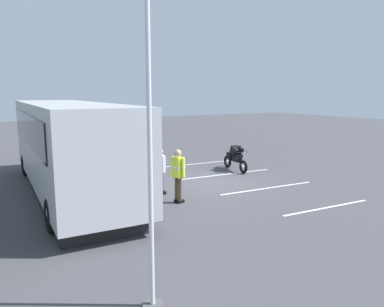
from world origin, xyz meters
name	(u,v)px	position (x,y,z in m)	size (l,w,h in m)	color
ground_plane	(211,182)	(0.00, 0.00, 0.00)	(80.00, 80.00, 0.00)	#424247
tour_bus	(68,148)	(1.06, 5.36, 1.65)	(10.92, 2.74, 3.25)	#B7BABF
spectator_far_left	(178,171)	(-1.92, 2.49, 1.07)	(0.57, 0.39, 1.79)	#473823
spectator_left	(160,167)	(-0.66, 2.55, 0.98)	(0.57, 0.33, 1.66)	black
spectator_centre	(146,161)	(0.78, 2.50, 0.97)	(0.57, 0.39, 1.65)	black
spectator_right	(142,155)	(1.93, 2.20, 1.03)	(0.58, 0.34, 1.74)	black
spectator_far_right	(128,150)	(3.04, 2.40, 1.08)	(0.58, 0.34, 1.80)	black
parked_motorcycle_silver	(132,178)	(0.31, 3.27, 0.48)	(2.02, 0.75, 0.99)	black
parked_motorcycle_dark	(107,163)	(3.70, 3.18, 0.48)	(2.05, 0.58, 0.99)	black
stunt_motorcycle	(235,158)	(1.37, -2.23, 0.61)	(2.05, 0.60, 1.23)	black
flagpole	(148,103)	(-7.02, 5.65, 3.44)	(0.78, 0.36, 6.96)	silver
bay_line_a	(327,208)	(-4.71, -1.36, 0.00)	(0.24, 3.55, 0.01)	white
bay_line_b	(268,188)	(-1.91, -1.36, 0.00)	(0.27, 4.22, 0.01)	white
bay_line_c	(226,174)	(0.89, -1.36, 0.00)	(0.29, 4.68, 0.01)	white
bay_line_d	(195,164)	(3.69, -1.36, 0.00)	(0.29, 4.64, 0.01)	white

